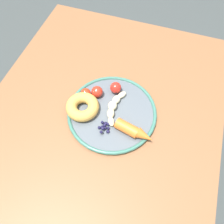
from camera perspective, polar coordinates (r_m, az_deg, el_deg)
ground_plane at (r=1.42m, az=-2.07°, el=-15.94°), size 6.00×6.00×0.00m
dining_table at (r=0.84m, az=-3.40°, el=-5.57°), size 1.10×0.82×0.70m
plate at (r=0.77m, az=-0.00°, el=-0.11°), size 0.31×0.31×0.02m
banana at (r=0.76m, az=0.52°, el=1.40°), size 0.15×0.05×0.03m
carrot_orange at (r=0.72m, az=5.72°, el=-4.74°), size 0.06×0.13×0.04m
donut at (r=0.76m, az=-7.54°, el=1.34°), size 0.14×0.14×0.04m
blueberry_pile at (r=0.73m, az=-1.93°, el=-3.85°), size 0.05×0.04×0.02m
tomato_near at (r=0.79m, az=-6.73°, el=4.80°), size 0.04×0.04×0.04m
tomato_mid at (r=0.79m, az=-3.84°, el=5.19°), size 0.04×0.04×0.04m
tomato_far at (r=0.80m, az=0.93°, el=6.24°), size 0.04×0.04×0.04m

